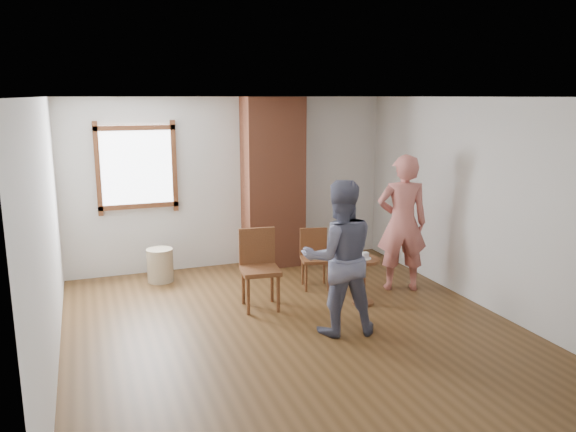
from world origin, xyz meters
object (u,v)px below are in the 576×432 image
(dining_chair_right, at_px, (315,255))
(side_table, at_px, (364,273))
(dining_chair_left, at_px, (259,264))
(person_pink, at_px, (402,223))
(stoneware_crock, at_px, (160,265))
(man, at_px, (339,258))

(dining_chair_right, xyz_separation_m, side_table, (0.32, -0.84, -0.05))
(dining_chair_left, distance_m, dining_chair_right, 1.06)
(dining_chair_right, height_order, person_pink, person_pink)
(dining_chair_left, bearing_deg, stoneware_crock, 132.80)
(side_table, height_order, person_pink, person_pink)
(dining_chair_left, height_order, man, man)
(side_table, relative_size, man, 0.35)
(stoneware_crock, relative_size, dining_chair_left, 0.48)
(man, bearing_deg, stoneware_crock, -46.11)
(side_table, distance_m, man, 1.06)
(side_table, bearing_deg, man, -134.75)
(stoneware_crock, bearing_deg, side_table, -37.95)
(dining_chair_right, relative_size, side_table, 1.35)
(man, height_order, person_pink, person_pink)
(dining_chair_left, xyz_separation_m, dining_chair_right, (0.95, 0.46, -0.10))
(stoneware_crock, relative_size, man, 0.28)
(stoneware_crock, height_order, person_pink, person_pink)
(dining_chair_left, bearing_deg, person_pink, 5.01)
(side_table, xyz_separation_m, person_pink, (0.74, 0.34, 0.53))
(stoneware_crock, xyz_separation_m, dining_chair_right, (1.99, -0.96, 0.22))
(man, bearing_deg, person_pink, -133.99)
(dining_chair_right, bearing_deg, stoneware_crock, 167.06)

